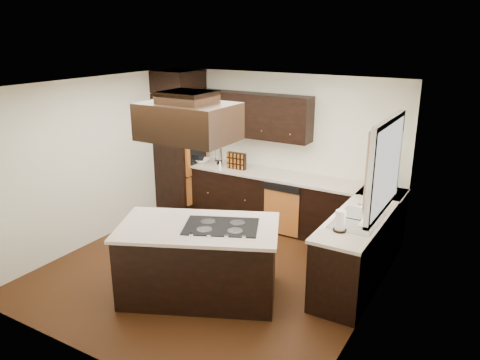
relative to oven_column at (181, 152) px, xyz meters
The scene contains 30 objects.
floor 2.68m from the oven_column, 43.85° to the right, with size 4.20×4.20×0.02m, color #512B12.
ceiling 2.86m from the oven_column, 43.85° to the right, with size 4.20×4.20×0.02m, color silver.
wall_back 1.83m from the oven_column, 12.85° to the left, with size 4.20×0.02×2.50m, color white.
wall_front 4.21m from the oven_column, 65.05° to the right, with size 4.20×0.02×2.50m, color white.
wall_left 1.75m from the oven_column, 101.12° to the right, with size 0.02×4.20×2.50m, color white.
wall_right 4.25m from the oven_column, 23.70° to the right, with size 0.02×4.20×2.50m, color white.
oven_column is the anchor object (origin of this frame).
wall_oven_face 0.36m from the oven_column, ahead, with size 0.05×0.62×0.78m, color orange.
base_cabinets_back 1.92m from the oven_column, ahead, with size 2.93×0.60×0.88m, color black.
base_cabinets_right 3.72m from the oven_column, 12.69° to the right, with size 0.60×2.40×0.88m, color black.
countertop_back 1.82m from the oven_column, ahead, with size 2.93×0.63×0.04m, color beige.
countertop_right 3.65m from the oven_column, 12.74° to the right, with size 0.63×2.40×0.04m, color beige.
upper_cabinets 1.56m from the oven_column, ahead, with size 2.00×0.34×0.72m, color black.
dishwasher_front 2.21m from the oven_column, ahead, with size 0.60×0.05×0.72m, color orange.
window_frame 4.06m from the oven_column, 16.72° to the right, with size 0.06×1.32×1.12m, color white.
window_pane 4.08m from the oven_column, 16.61° to the right, with size 0.00×1.20×1.00m, color white.
curtain_left 4.15m from the oven_column, 22.59° to the right, with size 0.02×0.34×0.90m, color beige.
curtain_right 3.91m from the oven_column, 10.99° to the right, with size 0.02×0.34×0.90m, color beige.
sink_rim 3.76m from the oven_column, 17.90° to the right, with size 0.52×0.84×0.01m, color silver.
island 3.09m from the oven_column, 48.92° to the right, with size 1.84×1.00×0.88m, color black.
island_top 3.03m from the oven_column, 48.92° to the right, with size 1.90×1.07×0.04m, color beige.
cooktop 3.12m from the oven_column, 44.00° to the right, with size 0.87×0.58×0.01m, color black.
range_hood 3.13m from the oven_column, 50.26° to the right, with size 1.05×0.72×0.42m, color black.
hood_duct 3.24m from the oven_column, 50.26° to the right, with size 0.55×0.50×0.13m, color black.
blender_base 0.81m from the oven_column, ahead, with size 0.15×0.15×0.10m, color silver.
blender_pitcher 0.81m from the oven_column, ahead, with size 0.13×0.13×0.26m, color silver.
spice_rack 1.15m from the oven_column, ahead, with size 0.33×0.08×0.28m, color black.
mixing_bowl 0.44m from the oven_column, ahead, with size 0.28×0.28×0.07m, color white.
soap_bottle 3.56m from the oven_column, ahead, with size 0.09×0.09×0.19m, color white.
paper_towel 3.83m from the oven_column, 24.24° to the right, with size 0.12×0.12×0.26m, color white.
Camera 1 is at (3.25, -4.74, 3.14)m, focal length 35.00 mm.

